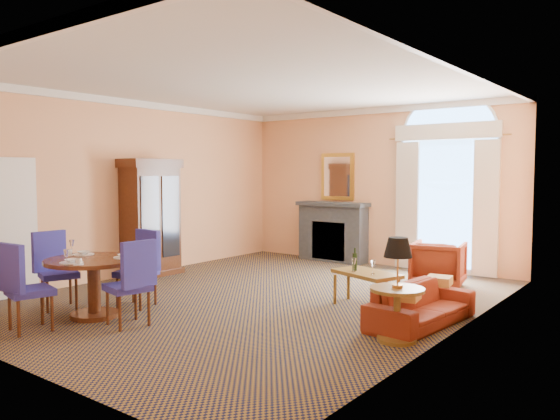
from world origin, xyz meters
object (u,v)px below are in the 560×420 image
Objects in this scene: dining_table at (94,274)px; coffee_table at (366,274)px; armoire at (151,220)px; sofa at (421,305)px; armchair at (438,264)px; side_table at (398,278)px.

dining_table is 1.14× the size of coffee_table.
sofa is (5.27, -0.10, -0.78)m from armoire.
armoire is at bearing 94.86° from sofa.
armchair is (2.88, 4.55, -0.19)m from dining_table.
side_table is (0.05, -0.80, 0.47)m from sofa.
armoire is 5.33m from sofa.
armoire is 1.73× the size of dining_table.
side_table is at bearing 92.07° from armchair.
coffee_table is at bearing 72.28° from sofa.
coffee_table is (-1.02, 0.45, 0.20)m from sofa.
side_table reaches higher than coffee_table.
side_table is at bearing -9.64° from armoire.
sofa is at bearing -4.64° from coffee_table.
armoire reaches higher than coffee_table.
dining_table is at bearing -53.91° from armoire.
dining_table is 3.89m from side_table.
armoire is at bearing 126.09° from dining_table.
sofa is (3.55, 2.26, -0.32)m from dining_table.
sofa is 1.57× the size of coffee_table.
dining_table is at bearing 128.36° from sofa.
armchair is at bearing 57.64° from dining_table.
armoire is 4.31m from coffee_table.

